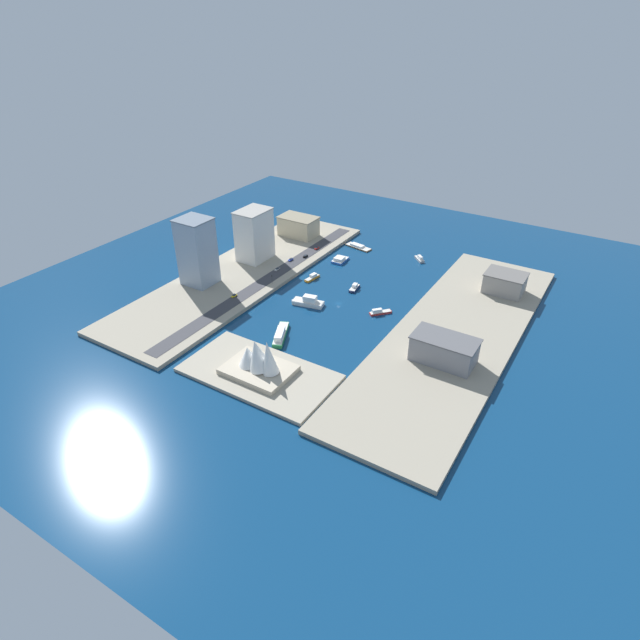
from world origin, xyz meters
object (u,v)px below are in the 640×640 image
ferry_green_doubledeck (281,334)px  carpark_squat_concrete (505,283)px  yacht_sleek_gray (419,259)px  water_taxi_orange (312,277)px  van_white (277,269)px  catamaran_blue (340,260)px  office_block_beige (298,226)px  hotel_broad_white (254,235)px  patrol_launch_navy (354,288)px  hatchback_blue (291,259)px  barge_flat_brown (358,246)px  taxi_yellow_cab (234,296)px  tower_tall_glass (197,252)px  ferry_white_commuter (308,302)px  pickup_red (317,248)px  suv_black (305,256)px  traffic_light_waterfront (272,278)px  warehouse_low_gray (444,349)px  opera_landmark (258,360)px  tugboat_red (380,312)px

ferry_green_doubledeck → carpark_squat_concrete: bearing=-128.7°
yacht_sleek_gray → water_taxi_orange: (54.91, 72.66, -0.06)m
yacht_sleek_gray → water_taxi_orange: yacht_sleek_gray is taller
water_taxi_orange → van_white: van_white is taller
catamaran_blue → office_block_beige: office_block_beige is taller
office_block_beige → hotel_broad_white: bearing=87.8°
patrol_launch_navy → hatchback_blue: size_ratio=2.64×
ferry_green_doubledeck → barge_flat_brown: size_ratio=1.16×
barge_flat_brown → taxi_yellow_cab: bearing=76.4°
tower_tall_glass → ferry_white_commuter: bearing=-168.1°
office_block_beige → pickup_red: size_ratio=6.61×
ferry_green_doubledeck → pickup_red: (48.78, -119.64, 1.38)m
hotel_broad_white → van_white: 34.04m
suv_black → tower_tall_glass: bearing=61.8°
pickup_red → catamaran_blue: bearing=168.1°
ferry_white_commuter → van_white: ferry_white_commuter is taller
water_taxi_orange → traffic_light_waterfront: size_ratio=2.32×
warehouse_low_gray → catamaran_blue: bearing=-36.9°
tower_tall_glass → taxi_yellow_cab: tower_tall_glass is taller
tower_tall_glass → hotel_broad_white: size_ratio=1.22×
patrol_launch_navy → tower_tall_glass: size_ratio=0.28×
office_block_beige → opera_landmark: size_ratio=0.87×
ferry_green_doubledeck → carpark_squat_concrete: (-101.32, -126.58, 7.52)m
barge_flat_brown → office_block_beige: bearing=9.4°
barge_flat_brown → traffic_light_waterfront: bearing=78.3°
yacht_sleek_gray → carpark_squat_concrete: (-72.19, 22.80, 8.32)m
tower_tall_glass → office_block_beige: 112.83m
barge_flat_brown → yacht_sleek_gray: bearing=-176.1°
patrol_launch_navy → office_block_beige: 104.78m
catamaran_blue → tower_tall_glass: 113.03m
patrol_launch_navy → hatchback_blue: hatchback_blue is taller
tugboat_red → taxi_yellow_cab: taxi_yellow_cab is taller
water_taxi_orange → barge_flat_brown: size_ratio=0.62×
yacht_sleek_gray → hotel_broad_white: size_ratio=0.29×
catamaran_blue → opera_landmark: size_ratio=0.43×
yacht_sleek_gray → taxi_yellow_cab: bearing=56.9°
ferry_green_doubledeck → hotel_broad_white: (80.40, -79.28, 20.27)m
tower_tall_glass → hotel_broad_white: bearing=-99.1°
van_white → yacht_sleek_gray: bearing=-136.4°
hatchback_blue → opera_landmark: size_ratio=0.14×
water_taxi_orange → van_white: (27.68, 6.08, 2.23)m
tower_tall_glass → pickup_red: bearing=-113.1°
catamaran_blue → warehouse_low_gray: (-118.60, 88.97, 8.88)m
ferry_green_doubledeck → taxi_yellow_cab: 58.37m
yacht_sleek_gray → suv_black: suv_black is taller
warehouse_low_gray → hatchback_blue: bearing=-23.5°
hatchback_blue → traffic_light_waterfront: (-10.62, 39.03, 3.41)m
suv_black → yacht_sleek_gray: bearing=-148.3°
tugboat_red → traffic_light_waterfront: (83.14, 6.38, 5.65)m
carpark_squat_concrete → pickup_red: size_ratio=5.53×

